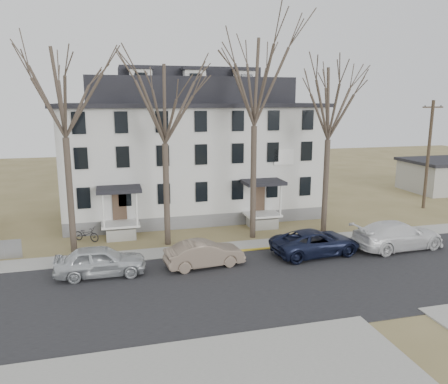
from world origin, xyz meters
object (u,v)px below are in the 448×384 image
object	(u,v)px
boarding_house	(189,150)
car_silver	(101,262)
car_white	(398,236)
tree_center	(255,75)
utility_pole_far	(428,154)
car_navy	(315,243)
tree_mid_left	(164,99)
tree_mid_right	(330,99)
car_tan	(204,254)
tree_far_left	(62,86)
bicycle_left	(86,235)

from	to	relation	value
boarding_house	car_silver	bearing A→B (deg)	-119.90
car_white	boarding_house	bearing A→B (deg)	37.19
tree_center	utility_pole_far	world-z (taller)	tree_center
car_navy	tree_mid_left	bearing A→B (deg)	57.98
tree_mid_left	car_silver	size ratio (longest dim) A/B	2.60
tree_mid_right	utility_pole_far	bearing A→B (deg)	19.29
tree_mid_right	car_tan	distance (m)	14.09
tree_mid_left	tree_mid_right	bearing A→B (deg)	0.00
boarding_house	car_navy	world-z (taller)	boarding_house
tree_far_left	tree_mid_right	distance (m)	17.52
tree_center	tree_mid_right	bearing A→B (deg)	0.00
car_tan	bicycle_left	xyz separation A→B (m)	(-6.85, 6.52, -0.25)
tree_far_left	car_tan	world-z (taller)	tree_far_left
tree_far_left	tree_mid_left	world-z (taller)	tree_far_left
tree_mid_left	tree_mid_right	size ratio (longest dim) A/B	1.00
car_tan	utility_pole_far	bearing A→B (deg)	-74.32
car_silver	car_navy	xyz separation A→B (m)	(12.94, 0.09, -0.05)
tree_mid_right	tree_center	bearing A→B (deg)	180.00
car_silver	car_tan	bearing A→B (deg)	-90.00
tree_far_left	tree_mid_right	xyz separation A→B (m)	(17.50, 0.00, -0.74)
car_white	bicycle_left	xyz separation A→B (m)	(-19.67, 6.62, -0.39)
bicycle_left	tree_mid_left	bearing A→B (deg)	-77.48
tree_mid_right	car_tan	xyz separation A→B (m)	(-9.96, -4.60, -8.85)
tree_center	car_silver	xyz separation A→B (m)	(-10.26, -4.48, -10.25)
tree_far_left	car_white	bearing A→B (deg)	-13.02
tree_center	car_tan	world-z (taller)	tree_center
tree_mid_left	utility_pole_far	distance (m)	24.33
boarding_house	tree_mid_left	world-z (taller)	tree_mid_left
boarding_house	utility_pole_far	xyz separation A→B (m)	(20.50, -3.95, -0.47)
bicycle_left	tree_far_left	bearing A→B (deg)	-167.28
boarding_house	car_navy	bearing A→B (deg)	-65.65
tree_far_left	tree_mid_right	world-z (taller)	tree_far_left
utility_pole_far	tree_far_left	bearing A→B (deg)	-171.90
tree_center	boarding_house	bearing A→B (deg)	110.20
tree_center	car_tan	bearing A→B (deg)	-134.13
tree_mid_right	car_white	size ratio (longest dim) A/B	2.07
tree_center	utility_pole_far	xyz separation A→B (m)	(17.50, 4.20, -6.18)
tree_mid_left	car_tan	size ratio (longest dim) A/B	2.78
car_white	tree_far_left	bearing A→B (deg)	72.73
car_silver	bicycle_left	bearing A→B (deg)	10.51
bicycle_left	utility_pole_far	bearing A→B (deg)	-53.10
boarding_house	tree_mid_right	distance (m)	12.51
car_white	utility_pole_far	bearing A→B (deg)	-50.01
car_silver	car_white	size ratio (longest dim) A/B	0.80
utility_pole_far	car_tan	bearing A→B (deg)	-158.17
utility_pole_far	car_navy	distance (m)	17.62
utility_pole_far	car_tan	size ratio (longest dim) A/B	2.07
utility_pole_far	car_white	world-z (taller)	utility_pole_far
car_tan	tree_mid_left	bearing A→B (deg)	12.34
boarding_house	car_white	bearing A→B (deg)	-48.56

